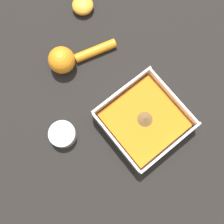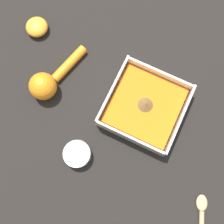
% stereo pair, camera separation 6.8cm
% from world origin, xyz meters
% --- Properties ---
extents(ground_plane, '(4.00, 4.00, 0.00)m').
position_xyz_m(ground_plane, '(0.00, 0.00, 0.00)').
color(ground_plane, black).
extents(square_dish, '(0.19, 0.19, 0.06)m').
position_xyz_m(square_dish, '(0.00, 0.01, 0.02)').
color(square_dish, silver).
rests_on(square_dish, ground_plane).
extents(spice_bowl, '(0.07, 0.07, 0.03)m').
position_xyz_m(spice_bowl, '(0.19, -0.10, 0.02)').
color(spice_bowl, silver).
rests_on(spice_bowl, ground_plane).
extents(lemon_squeezer, '(0.19, 0.09, 0.07)m').
position_xyz_m(lemon_squeezer, '(0.05, -0.25, 0.03)').
color(lemon_squeezer, orange).
rests_on(lemon_squeezer, ground_plane).
extents(lemon_half, '(0.06, 0.06, 0.03)m').
position_xyz_m(lemon_half, '(-0.08, -0.37, 0.02)').
color(lemon_half, orange).
rests_on(lemon_half, ground_plane).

